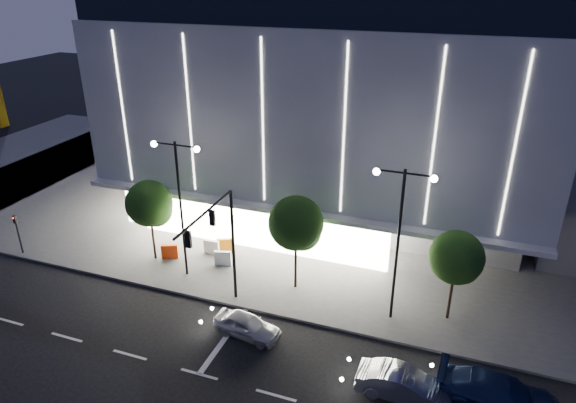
# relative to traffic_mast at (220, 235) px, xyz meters

# --- Properties ---
(ground) EXTENTS (160.00, 160.00, 0.00)m
(ground) POSITION_rel_traffic_mast_xyz_m (-1.00, -3.34, -5.03)
(ground) COLOR black
(ground) RESTS_ON ground
(sidewalk_museum) EXTENTS (70.00, 40.00, 0.15)m
(sidewalk_museum) POSITION_rel_traffic_mast_xyz_m (4.00, 20.66, -4.95)
(sidewalk_museum) COLOR #474747
(sidewalk_museum) RESTS_ON ground
(museum) EXTENTS (30.00, 25.80, 18.00)m
(museum) POSITION_rel_traffic_mast_xyz_m (1.98, 18.97, 4.25)
(museum) COLOR #4C4C51
(museum) RESTS_ON ground
(traffic_mast) EXTENTS (0.33, 5.89, 7.07)m
(traffic_mast) POSITION_rel_traffic_mast_xyz_m (0.00, 0.00, 0.00)
(traffic_mast) COLOR black
(traffic_mast) RESTS_ON ground
(street_lamp_west) EXTENTS (3.16, 0.36, 9.00)m
(street_lamp_west) POSITION_rel_traffic_mast_xyz_m (-4.00, 2.66, 0.93)
(street_lamp_west) COLOR black
(street_lamp_west) RESTS_ON ground
(street_lamp_east) EXTENTS (3.16, 0.36, 9.00)m
(street_lamp_east) POSITION_rel_traffic_mast_xyz_m (9.00, 2.66, 0.93)
(street_lamp_east) COLOR black
(street_lamp_east) RESTS_ON ground
(ped_signal_far) EXTENTS (0.22, 0.24, 3.00)m
(ped_signal_far) POSITION_rel_traffic_mast_xyz_m (-16.00, 1.16, -3.14)
(ped_signal_far) COLOR black
(ped_signal_far) RESTS_ON ground
(tree_left) EXTENTS (3.02, 3.02, 5.72)m
(tree_left) POSITION_rel_traffic_mast_xyz_m (-6.97, 3.68, -0.99)
(tree_left) COLOR black
(tree_left) RESTS_ON ground
(tree_mid) EXTENTS (3.25, 3.25, 6.15)m
(tree_mid) POSITION_rel_traffic_mast_xyz_m (3.03, 3.68, -0.69)
(tree_mid) COLOR black
(tree_mid) RESTS_ON ground
(tree_right) EXTENTS (2.91, 2.91, 5.51)m
(tree_right) POSITION_rel_traffic_mast_xyz_m (12.03, 3.68, -1.14)
(tree_right) COLOR black
(tree_right) RESTS_ON ground
(car_lead) EXTENTS (3.87, 1.97, 1.26)m
(car_lead) POSITION_rel_traffic_mast_xyz_m (2.00, -1.36, -4.40)
(car_lead) COLOR #ACAFB4
(car_lead) RESTS_ON ground
(car_second) EXTENTS (4.33, 1.58, 1.42)m
(car_second) POSITION_rel_traffic_mast_xyz_m (10.49, -2.89, -4.32)
(car_second) COLOR #94979A
(car_second) RESTS_ON ground
(car_third) EXTENTS (5.57, 2.52, 1.58)m
(car_third) POSITION_rel_traffic_mast_xyz_m (14.62, -2.14, -4.24)
(car_third) COLOR #132047
(car_third) RESTS_ON ground
(barrier_a) EXTENTS (1.11, 0.66, 1.00)m
(barrier_a) POSITION_rel_traffic_mast_xyz_m (-6.07, 4.00, -4.38)
(barrier_a) COLOR #FF430E
(barrier_a) RESTS_ON sidewalk_museum
(barrier_b) EXTENTS (1.10, 0.27, 1.00)m
(barrier_b) POSITION_rel_traffic_mast_xyz_m (-3.72, 5.52, -4.38)
(barrier_b) COLOR white
(barrier_b) RESTS_ON sidewalk_museum
(barrier_c) EXTENTS (1.10, 0.69, 1.00)m
(barrier_c) POSITION_rel_traffic_mast_xyz_m (-2.97, 6.00, -4.38)
(barrier_c) COLOR orange
(barrier_c) RESTS_ON sidewalk_museum
(barrier_d) EXTENTS (1.13, 0.55, 1.00)m
(barrier_d) POSITION_rel_traffic_mast_xyz_m (-2.33, 4.44, -4.38)
(barrier_d) COLOR white
(barrier_d) RESTS_ON sidewalk_museum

